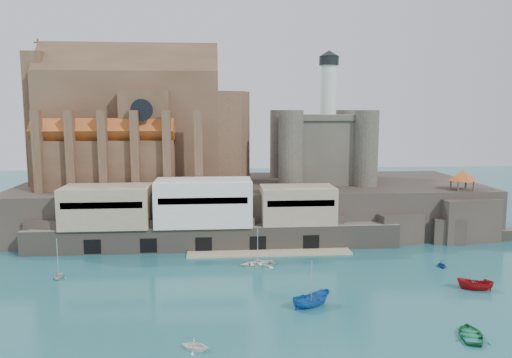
{
  "coord_description": "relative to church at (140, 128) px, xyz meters",
  "views": [
    {
      "loc": [
        -7.55,
        -69.95,
        26.25
      ],
      "look_at": [
        0.64,
        32.0,
        11.85
      ],
      "focal_mm": 35.0,
      "sensor_mm": 36.0,
      "label": 1
    }
  ],
  "objects": [
    {
      "name": "boat_6",
      "position": [
        23.39,
        -30.64,
        -22.13
      ],
      "size": [
        2.21,
        4.56,
        6.15
      ],
      "primitive_type": "imported",
      "rotation": [
        0.0,
        0.0,
        4.93
      ],
      "color": "white",
      "rests_on": "ground"
    },
    {
      "name": "boat_1",
      "position": [
        14.06,
        -59.84,
        -22.13
      ],
      "size": [
        2.63,
        3.25,
        3.27
      ],
      "primitive_type": "imported",
      "rotation": [
        0.0,
        0.0,
        1.2
      ],
      "color": "white",
      "rests_on": "ground"
    },
    {
      "name": "boat_7",
      "position": [
        54.04,
        -33.92,
        -22.13
      ],
      "size": [
        2.53,
        1.8,
        2.68
      ],
      "primitive_type": "imported",
      "rotation": [
        0.0,
        0.0,
        6.1
      ],
      "color": "navy",
      "rests_on": "ground"
    },
    {
      "name": "rock_outcrop",
      "position": [
        66.13,
        -16.01,
        -18.11
      ],
      "size": [
        14.5,
        10.5,
        8.7
      ],
      "color": "#2A231F",
      "rests_on": "ground"
    },
    {
      "name": "church",
      "position": [
        0.0,
        0.0,
        0.0
      ],
      "size": [
        47.0,
        25.93,
        30.51
      ],
      "color": "brown",
      "rests_on": "promontory"
    },
    {
      "name": "ground",
      "position": [
        24.13,
        -41.85,
        -22.13
      ],
      "size": [
        300.0,
        300.0,
        0.0
      ],
      "primitive_type": "plane",
      "color": "#1B555C",
      "rests_on": "ground"
    },
    {
      "name": "promontory",
      "position": [
        23.94,
        -2.48,
        -17.2
      ],
      "size": [
        100.0,
        36.0,
        10.0
      ],
      "color": "#2A231F",
      "rests_on": "ground"
    },
    {
      "name": "boat_2",
      "position": [
        29.02,
        -48.95,
        -22.13
      ],
      "size": [
        3.02,
        3.0,
        5.93
      ],
      "primitive_type": "imported",
      "rotation": [
        0.0,
        0.0,
        2.01
      ],
      "color": "#17519F",
      "rests_on": "ground"
    },
    {
      "name": "castle_keep",
      "position": [
        40.21,
        -0.78,
        -3.81
      ],
      "size": [
        21.2,
        21.2,
        29.3
      ],
      "color": "#464137",
      "rests_on": "promontory"
    },
    {
      "name": "quay",
      "position": [
        13.94,
        -18.78,
        -16.06
      ],
      "size": [
        70.0,
        12.0,
        13.05
      ],
      "color": "#6E6358",
      "rests_on": "ground"
    },
    {
      "name": "pavilion",
      "position": [
        66.13,
        -15.85,
        -9.4
      ],
      "size": [
        6.4,
        6.4,
        5.4
      ],
      "color": "brown",
      "rests_on": "rock_outcrop"
    },
    {
      "name": "boat_5",
      "position": [
        54.13,
        -44.63,
        -22.13
      ],
      "size": [
        2.44,
        2.4,
        5.11
      ],
      "primitive_type": "imported",
      "rotation": [
        0.0,
        0.0,
        4.43
      ],
      "color": "maroon",
      "rests_on": "ground"
    },
    {
      "name": "boat_4",
      "position": [
        -8.17,
        -34.64,
        -22.13
      ],
      "size": [
        2.68,
        1.67,
        3.08
      ],
      "primitive_type": "imported",
      "rotation": [
        0.0,
        0.0,
        3.12
      ],
      "color": "silver",
      "rests_on": "ground"
    },
    {
      "name": "boat_3",
      "position": [
        45.93,
        -59.07,
        -22.13
      ],
      "size": [
        4.26,
        2.48,
        5.74
      ],
      "primitive_type": "imported",
      "rotation": [
        0.0,
        0.0,
        2.81
      ],
      "color": "#1A723E",
      "rests_on": "ground"
    }
  ]
}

